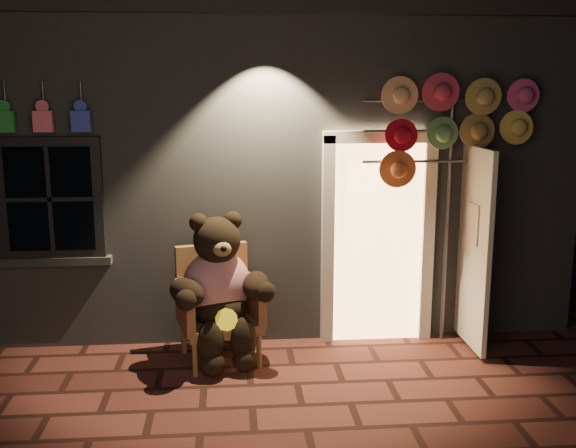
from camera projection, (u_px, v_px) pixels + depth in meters
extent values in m
plane|color=brown|center=(252.00, 407.00, 5.62)|extent=(60.00, 60.00, 0.00)
cube|color=slate|center=(241.00, 158.00, 9.19)|extent=(7.00, 5.00, 3.30)
cube|color=black|center=(239.00, 27.00, 8.83)|extent=(7.30, 5.30, 0.16)
cube|color=black|center=(51.00, 198.00, 6.57)|extent=(1.00, 0.10, 1.20)
cube|color=black|center=(50.00, 199.00, 6.54)|extent=(0.82, 0.06, 1.02)
cube|color=slate|center=(56.00, 261.00, 6.70)|extent=(1.10, 0.14, 0.08)
cube|color=#F7BB6F|center=(377.00, 241.00, 6.96)|extent=(0.92, 0.10, 2.10)
cube|color=beige|center=(328.00, 243.00, 6.88)|extent=(0.12, 0.12, 2.20)
cube|color=beige|center=(427.00, 241.00, 6.97)|extent=(0.12, 0.12, 2.20)
cube|color=beige|center=(381.00, 137.00, 6.70)|extent=(1.16, 0.12, 0.12)
cube|color=beige|center=(474.00, 248.00, 6.67)|extent=(0.05, 0.80, 2.00)
cube|color=#25882E|center=(5.00, 122.00, 6.31)|extent=(0.18, 0.07, 0.20)
cylinder|color=#59595E|center=(5.00, 94.00, 6.32)|extent=(0.02, 0.02, 0.25)
cube|color=#EB606E|center=(43.00, 121.00, 6.34)|extent=(0.18, 0.07, 0.20)
cylinder|color=#59595E|center=(43.00, 94.00, 6.35)|extent=(0.02, 0.02, 0.25)
cube|color=#303DA9|center=(81.00, 121.00, 6.37)|extent=(0.18, 0.07, 0.20)
cylinder|color=#59595E|center=(81.00, 94.00, 6.38)|extent=(0.02, 0.02, 0.25)
cube|color=olive|center=(220.00, 323.00, 6.50)|extent=(0.86, 0.82, 0.10)
cube|color=olive|center=(212.00, 279.00, 6.72)|extent=(0.71, 0.25, 0.72)
cube|color=olive|center=(185.00, 307.00, 6.34)|extent=(0.23, 0.62, 0.41)
cube|color=olive|center=(254.00, 300.00, 6.55)|extent=(0.23, 0.62, 0.41)
cylinder|color=olive|center=(195.00, 359.00, 6.19)|extent=(0.05, 0.05, 0.33)
cylinder|color=olive|center=(259.00, 351.00, 6.38)|extent=(0.05, 0.05, 0.33)
cylinder|color=olive|center=(184.00, 338.00, 6.72)|extent=(0.05, 0.05, 0.33)
cylinder|color=olive|center=(243.00, 330.00, 6.91)|extent=(0.05, 0.05, 0.33)
ellipsoid|color=red|center=(217.00, 285.00, 6.47)|extent=(0.77, 0.67, 0.69)
ellipsoid|color=black|center=(219.00, 308.00, 6.44)|extent=(0.64, 0.58, 0.33)
sphere|color=black|center=(217.00, 240.00, 6.33)|extent=(0.54, 0.54, 0.45)
sphere|color=black|center=(198.00, 223.00, 6.27)|extent=(0.17, 0.17, 0.17)
sphere|color=black|center=(233.00, 220.00, 6.37)|extent=(0.17, 0.17, 0.17)
ellipsoid|color=olive|center=(222.00, 249.00, 6.15)|extent=(0.20, 0.16, 0.14)
ellipsoid|color=black|center=(187.00, 292.00, 6.16)|extent=(0.46, 0.52, 0.25)
ellipsoid|color=black|center=(256.00, 285.00, 6.37)|extent=(0.30, 0.48, 0.25)
ellipsoid|color=black|center=(210.00, 344.00, 6.17)|extent=(0.25, 0.25, 0.43)
ellipsoid|color=black|center=(243.00, 340.00, 6.27)|extent=(0.25, 0.25, 0.43)
sphere|color=black|center=(212.00, 364.00, 6.15)|extent=(0.23, 0.23, 0.23)
sphere|color=black|center=(245.00, 359.00, 6.25)|extent=(0.23, 0.23, 0.23)
cylinder|color=yellow|center=(226.00, 320.00, 6.17)|extent=(0.23, 0.14, 0.21)
cylinder|color=#59595E|center=(447.00, 214.00, 6.86)|extent=(0.04, 0.04, 2.69)
cylinder|color=#59595E|center=(424.00, 101.00, 6.58)|extent=(1.19, 0.03, 0.03)
cylinder|color=#59595E|center=(423.00, 131.00, 6.65)|extent=(1.19, 0.03, 0.03)
cylinder|color=#59595E|center=(421.00, 161.00, 6.71)|extent=(1.19, 0.03, 0.03)
cylinder|color=#F8AC77|center=(400.00, 96.00, 6.50)|extent=(0.34, 0.11, 0.34)
cylinder|color=#CC374C|center=(442.00, 96.00, 6.50)|extent=(0.34, 0.11, 0.34)
cylinder|color=tan|center=(483.00, 96.00, 6.50)|extent=(0.34, 0.11, 0.34)
cylinder|color=#F04C91|center=(520.00, 95.00, 6.59)|extent=(0.34, 0.11, 0.34)
cylinder|color=red|center=(400.00, 132.00, 6.54)|extent=(0.34, 0.11, 0.34)
cylinder|color=#639355|center=(441.00, 132.00, 6.54)|extent=(0.34, 0.11, 0.34)
cylinder|color=#A0783F|center=(478.00, 131.00, 6.63)|extent=(0.34, 0.11, 0.34)
cylinder|color=#FFCB51|center=(519.00, 131.00, 6.64)|extent=(0.34, 0.11, 0.34)
cylinder|color=orange|center=(399.00, 168.00, 6.58)|extent=(0.34, 0.11, 0.34)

